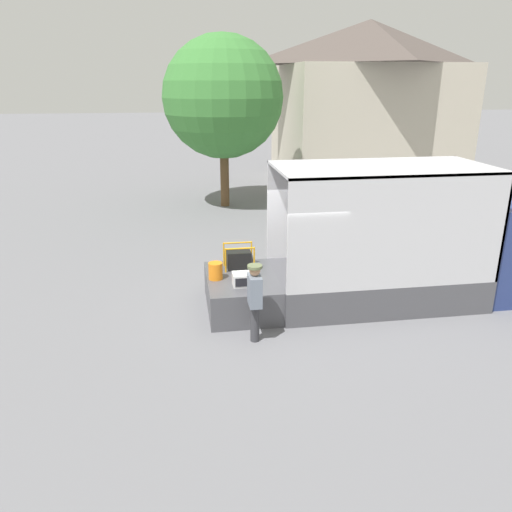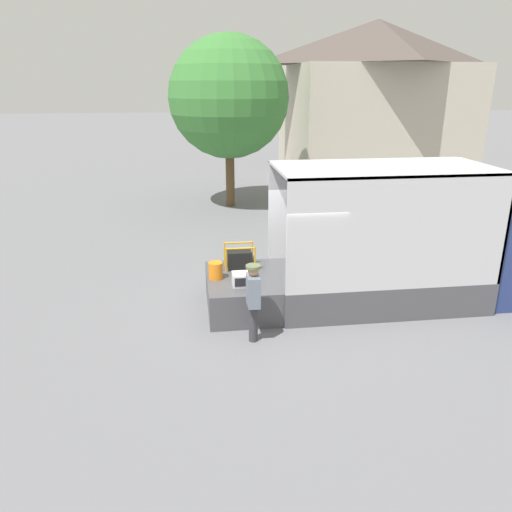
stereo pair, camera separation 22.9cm
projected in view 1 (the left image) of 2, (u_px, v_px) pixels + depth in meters
The scene contains 9 objects.
ground_plane at pixel (275, 305), 11.62m from camera, with size 160.00×160.00×0.00m, color slate.
box_truck at pixel (436, 258), 11.87m from camera, with size 6.56×2.35×3.19m.
tailgate_deck at pixel (242, 292), 11.38m from camera, with size 1.57×2.23×0.77m, color #4C4C51.
microwave at pixel (243, 279), 10.74m from camera, with size 0.45×0.37×0.28m.
portable_generator at pixel (240, 259), 11.71m from camera, with size 0.70×0.48×0.58m.
orange_bucket at pixel (216, 271), 11.07m from camera, with size 0.32×0.32×0.38m.
worker_person at pixel (255, 296), 9.72m from camera, with size 0.29×0.44×1.62m.
house_backdrop at pixel (365, 103), 24.70m from camera, with size 8.50×7.53×7.73m.
street_tree at pixel (223, 97), 19.59m from camera, with size 4.75×4.75×6.74m.
Camera 1 is at (-2.07, -10.39, 4.92)m, focal length 35.00 mm.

